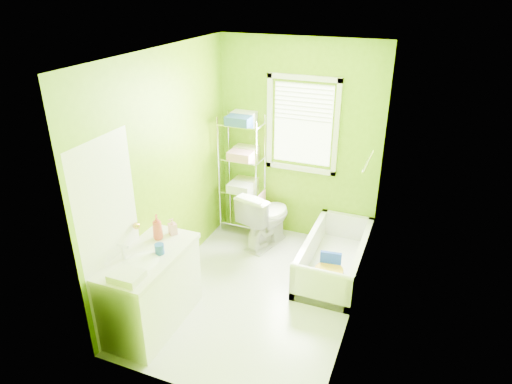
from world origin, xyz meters
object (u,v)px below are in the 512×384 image
at_px(bathtub, 334,262).
at_px(toilet, 266,217).
at_px(vanity, 151,288).
at_px(wire_shelf_unit, 244,162).

relative_size(bathtub, toilet, 1.82).
distance_m(vanity, wire_shelf_unit, 2.17).
distance_m(bathtub, toilet, 1.06).
relative_size(bathtub, wire_shelf_unit, 0.87).
relative_size(toilet, vanity, 0.72).
height_order(toilet, vanity, vanity).
relative_size(bathtub, vanity, 1.32).
bearing_deg(toilet, wire_shelf_unit, -15.48).
bearing_deg(bathtub, toilet, 162.13).
xyz_separation_m(bathtub, vanity, (-1.50, -1.54, 0.29)).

